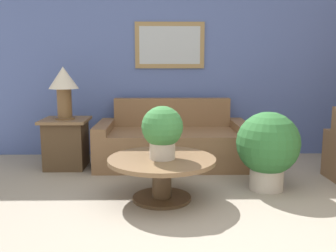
{
  "coord_description": "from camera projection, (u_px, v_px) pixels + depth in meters",
  "views": [
    {
      "loc": [
        -0.6,
        -2.39,
        1.3
      ],
      "look_at": [
        -0.53,
        1.79,
        0.6
      ],
      "focal_mm": 40.0,
      "sensor_mm": 36.0,
      "label": 1
    }
  ],
  "objects": [
    {
      "name": "table_lamp",
      "position": [
        64.0,
        85.0,
        4.57
      ],
      "size": [
        0.36,
        0.36,
        0.64
      ],
      "color": "brown",
      "rests_on": "side_table"
    },
    {
      "name": "potted_plant_on_table",
      "position": [
        162.0,
        130.0,
        3.47
      ],
      "size": [
        0.39,
        0.39,
        0.5
      ],
      "color": "beige",
      "rests_on": "coffee_table"
    },
    {
      "name": "couch_main",
      "position": [
        173.0,
        143.0,
        4.85
      ],
      "size": [
        1.94,
        0.94,
        0.83
      ],
      "color": "brown",
      "rests_on": "ground_plane"
    },
    {
      "name": "potted_plant_floor",
      "position": [
        268.0,
        147.0,
        3.83
      ],
      "size": [
        0.65,
        0.65,
        0.82
      ],
      "color": "beige",
      "rests_on": "ground_plane"
    },
    {
      "name": "coffee_table",
      "position": [
        162.0,
        169.0,
        3.56
      ],
      "size": [
        1.03,
        1.03,
        0.41
      ],
      "color": "#4C3823",
      "rests_on": "ground_plane"
    },
    {
      "name": "side_table",
      "position": [
        66.0,
        143.0,
        4.69
      ],
      "size": [
        0.56,
        0.56,
        0.62
      ],
      "color": "#4C3823",
      "rests_on": "ground_plane"
    },
    {
      "name": "wall_back",
      "position": [
        204.0,
        63.0,
        5.24
      ],
      "size": [
        6.66,
        0.09,
        2.6
      ],
      "color": "#5166A8",
      "rests_on": "ground_plane"
    }
  ]
}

